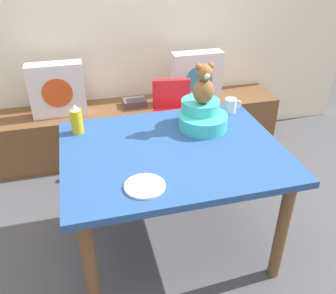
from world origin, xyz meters
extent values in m
plane|color=#4C4C51|center=(0.00, 0.00, 0.00)|extent=(8.00, 8.00, 0.00)
cube|color=silver|center=(0.00, 1.51, 1.30)|extent=(4.40, 0.10, 2.60)
cube|color=brown|center=(0.00, 1.24, 0.23)|extent=(2.60, 0.44, 0.46)
cube|color=silver|center=(-0.64, 1.22, 0.68)|extent=(0.44, 0.14, 0.44)
cylinder|color=#D84C1E|center=(-0.64, 1.15, 0.68)|extent=(0.24, 0.01, 0.24)
cube|color=silver|center=(0.55, 1.22, 0.68)|extent=(0.44, 0.14, 0.44)
cylinder|color=teal|center=(0.55, 1.15, 0.68)|extent=(0.24, 0.01, 0.24)
cube|color=#51444B|center=(-0.01, 1.24, 0.49)|extent=(0.20, 0.14, 0.06)
cube|color=#264C8C|center=(0.00, 0.00, 0.72)|extent=(1.24, 0.98, 0.04)
cylinder|color=brown|center=(-0.53, -0.40, 0.35)|extent=(0.07, 0.07, 0.70)
cylinder|color=brown|center=(0.53, -0.40, 0.35)|extent=(0.07, 0.07, 0.70)
cylinder|color=brown|center=(-0.53, 0.40, 0.35)|extent=(0.07, 0.07, 0.70)
cylinder|color=brown|center=(0.53, 0.40, 0.35)|extent=(0.07, 0.07, 0.70)
cylinder|color=red|center=(0.22, 0.79, 0.51)|extent=(0.34, 0.34, 0.10)
cube|color=red|center=(0.24, 0.93, 0.67)|extent=(0.30, 0.10, 0.24)
cube|color=white|center=(0.19, 0.61, 0.58)|extent=(0.33, 0.25, 0.02)
cylinder|color=silver|center=(0.08, 0.65, 0.23)|extent=(0.03, 0.03, 0.46)
cylinder|color=silver|center=(0.36, 0.65, 0.23)|extent=(0.03, 0.03, 0.46)
cylinder|color=silver|center=(0.08, 0.93, 0.23)|extent=(0.03, 0.03, 0.46)
cylinder|color=silver|center=(0.36, 0.93, 0.23)|extent=(0.03, 0.03, 0.46)
cylinder|color=#3BC0B8|center=(0.25, 0.19, 0.79)|extent=(0.30, 0.30, 0.09)
cylinder|color=#3BC0B8|center=(0.25, 0.25, 0.86)|extent=(0.24, 0.24, 0.07)
ellipsoid|color=#8F5E33|center=(0.25, 0.21, 0.97)|extent=(0.13, 0.11, 0.15)
sphere|color=#8F5E33|center=(0.25, 0.21, 1.09)|extent=(0.10, 0.10, 0.10)
sphere|color=beige|center=(0.25, 0.17, 1.08)|extent=(0.04, 0.04, 0.04)
sphere|color=#8F5E33|center=(0.21, 0.21, 1.13)|extent=(0.04, 0.04, 0.04)
sphere|color=#8F5E33|center=(0.28, 0.21, 1.13)|extent=(0.04, 0.04, 0.04)
cylinder|color=gold|center=(-0.51, 0.32, 0.81)|extent=(0.07, 0.07, 0.15)
cone|color=white|center=(-0.51, 0.32, 0.91)|extent=(0.06, 0.06, 0.03)
cylinder|color=silver|center=(0.50, 0.36, 0.79)|extent=(0.08, 0.08, 0.09)
torus|color=silver|center=(0.55, 0.36, 0.79)|extent=(0.06, 0.01, 0.06)
cylinder|color=white|center=(-0.22, -0.31, 0.75)|extent=(0.20, 0.20, 0.01)
camera|label=1|loc=(-0.47, -1.69, 1.80)|focal=38.78mm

